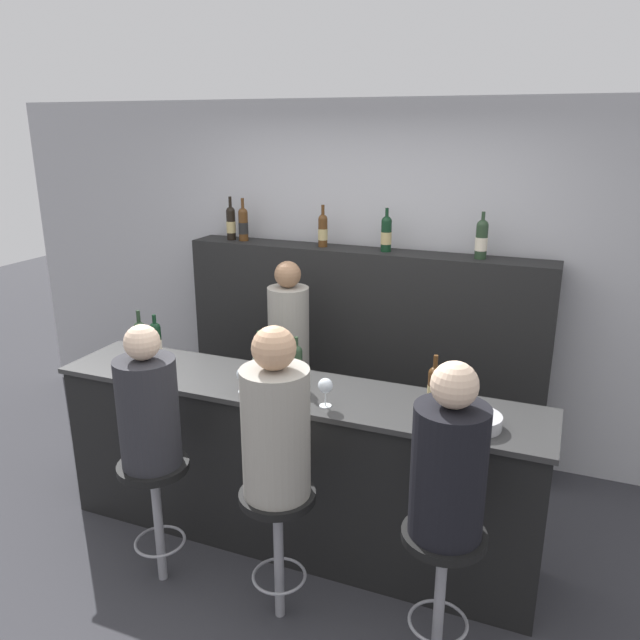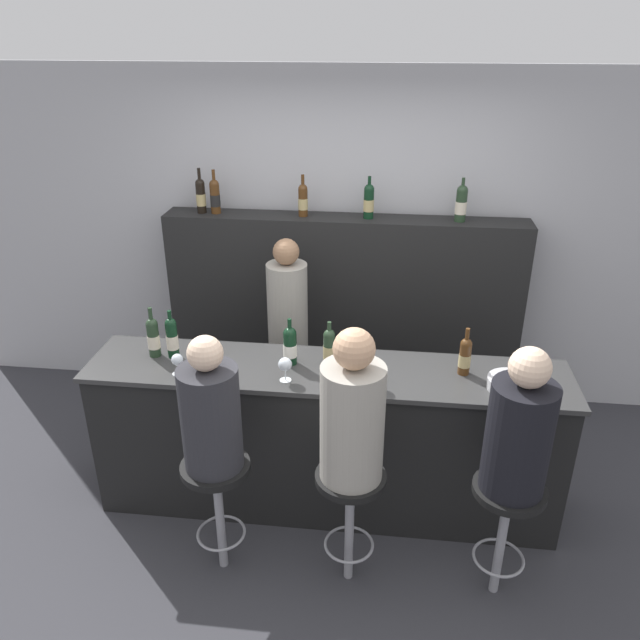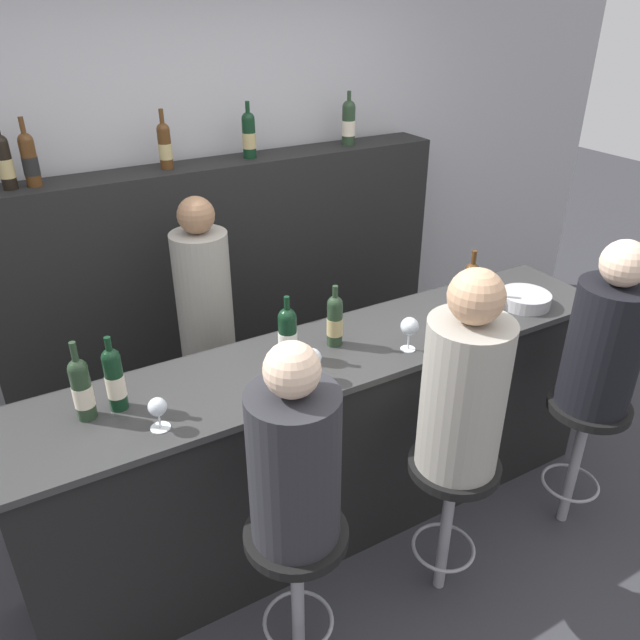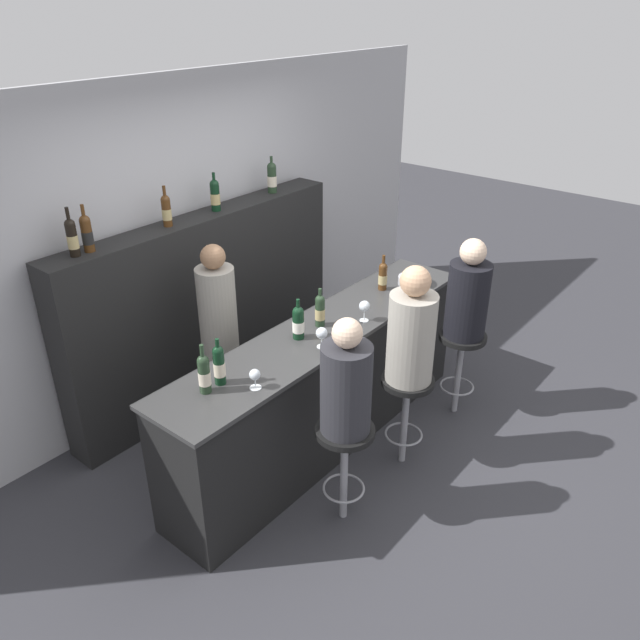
{
  "view_description": "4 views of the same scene",
  "coord_description": "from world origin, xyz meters",
  "px_view_note": "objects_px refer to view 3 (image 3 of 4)",
  "views": [
    {
      "loc": [
        1.37,
        -2.68,
        2.42
      ],
      "look_at": [
        0.15,
        0.33,
        1.4
      ],
      "focal_mm": 35.0,
      "sensor_mm": 36.0,
      "label": 1
    },
    {
      "loc": [
        0.34,
        -2.91,
        2.84
      ],
      "look_at": [
        -0.04,
        0.28,
        1.31
      ],
      "focal_mm": 35.0,
      "sensor_mm": 36.0,
      "label": 2
    },
    {
      "loc": [
        -1.25,
        -1.75,
        2.41
      ],
      "look_at": [
        -0.06,
        0.32,
        1.14
      ],
      "focal_mm": 35.0,
      "sensor_mm": 36.0,
      "label": 3
    },
    {
      "loc": [
        -3.01,
        -2.16,
        3.1
      ],
      "look_at": [
        -0.16,
        0.17,
        1.16
      ],
      "focal_mm": 35.0,
      "sensor_mm": 36.0,
      "label": 4
    }
  ],
  "objects_px": {
    "wine_bottle_counter_0": "(82,388)",
    "guest_seated_left": "(294,459)",
    "wine_bottle_backbar_1": "(29,159)",
    "guest_seated_right": "(606,338)",
    "wine_bottle_counter_3": "(335,320)",
    "bar_stool_right": "(583,430)",
    "wine_bottle_counter_1": "(115,378)",
    "wine_bottle_counter_2": "(288,333)",
    "wine_glass_0": "(158,408)",
    "metal_bowl": "(525,299)",
    "bar_stool_middle": "(451,491)",
    "bartender": "(209,350)",
    "wine_bottle_counter_4": "(471,284)",
    "bar_stool_left": "(297,562)",
    "wine_glass_2": "(410,327)",
    "wine_bottle_backbar_0": "(5,161)",
    "wine_bottle_backbar_4": "(349,122)",
    "guest_seated_middle": "(465,386)",
    "wine_glass_1": "(312,359)",
    "wine_bottle_backbar_2": "(165,145)",
    "wine_bottle_backbar_3": "(249,135)"
  },
  "relations": [
    {
      "from": "guest_seated_right",
      "to": "wine_bottle_counter_0",
      "type": "bearing_deg",
      "value": 162.75
    },
    {
      "from": "wine_bottle_backbar_0",
      "to": "guest_seated_left",
      "type": "xyz_separation_m",
      "value": [
        0.54,
        -1.83,
        -0.65
      ]
    },
    {
      "from": "wine_bottle_backbar_1",
      "to": "wine_glass_2",
      "type": "height_order",
      "value": "wine_bottle_backbar_1"
    },
    {
      "from": "bar_stool_middle",
      "to": "guest_seated_middle",
      "type": "height_order",
      "value": "guest_seated_middle"
    },
    {
      "from": "metal_bowl",
      "to": "bar_stool_right",
      "type": "height_order",
      "value": "metal_bowl"
    },
    {
      "from": "wine_bottle_backbar_1",
      "to": "bartender",
      "type": "height_order",
      "value": "wine_bottle_backbar_1"
    },
    {
      "from": "wine_bottle_counter_0",
      "to": "bar_stool_middle",
      "type": "bearing_deg",
      "value": -27.06
    },
    {
      "from": "wine_bottle_counter_0",
      "to": "wine_bottle_backbar_1",
      "type": "height_order",
      "value": "wine_bottle_backbar_1"
    },
    {
      "from": "wine_bottle_counter_0",
      "to": "wine_bottle_backbar_4",
      "type": "relative_size",
      "value": 1.03
    },
    {
      "from": "wine_bottle_backbar_1",
      "to": "metal_bowl",
      "type": "height_order",
      "value": "wine_bottle_backbar_1"
    },
    {
      "from": "wine_glass_2",
      "to": "metal_bowl",
      "type": "bearing_deg",
      "value": 4.4
    },
    {
      "from": "metal_bowl",
      "to": "wine_glass_0",
      "type": "bearing_deg",
      "value": -178.2
    },
    {
      "from": "wine_bottle_backbar_2",
      "to": "wine_glass_0",
      "type": "xyz_separation_m",
      "value": [
        -0.54,
        -1.39,
        -0.6
      ]
    },
    {
      "from": "wine_bottle_counter_1",
      "to": "wine_bottle_counter_4",
      "type": "distance_m",
      "value": 1.74
    },
    {
      "from": "wine_bottle_backbar_2",
      "to": "wine_bottle_backbar_3",
      "type": "height_order",
      "value": "same"
    },
    {
      "from": "wine_bottle_counter_3",
      "to": "wine_bottle_counter_1",
      "type": "bearing_deg",
      "value": 180.0
    },
    {
      "from": "wine_bottle_counter_2",
      "to": "bar_stool_left",
      "type": "height_order",
      "value": "wine_bottle_counter_2"
    },
    {
      "from": "wine_bottle_counter_2",
      "to": "metal_bowl",
      "type": "distance_m",
      "value": 1.27
    },
    {
      "from": "wine_bottle_backbar_2",
      "to": "wine_glass_2",
      "type": "bearing_deg",
      "value": -67.53
    },
    {
      "from": "wine_bottle_counter_1",
      "to": "metal_bowl",
      "type": "bearing_deg",
      "value": -4.1
    },
    {
      "from": "wine_bottle_counter_1",
      "to": "wine_bottle_counter_2",
      "type": "height_order",
      "value": "wine_bottle_counter_1"
    },
    {
      "from": "wine_bottle_counter_4",
      "to": "bar_stool_middle",
      "type": "xyz_separation_m",
      "value": [
        -0.6,
        -0.64,
        -0.55
      ]
    },
    {
      "from": "wine_bottle_counter_4",
      "to": "metal_bowl",
      "type": "xyz_separation_m",
      "value": [
        0.24,
        -0.14,
        -0.08
      ]
    },
    {
      "from": "guest_seated_right",
      "to": "wine_bottle_counter_1",
      "type": "bearing_deg",
      "value": 161.77
    },
    {
      "from": "wine_bottle_counter_4",
      "to": "guest_seated_right",
      "type": "xyz_separation_m",
      "value": [
        0.21,
        -0.64,
        -0.05
      ]
    },
    {
      "from": "wine_bottle_backbar_1",
      "to": "guest_seated_left",
      "type": "bearing_deg",
      "value": -76.7
    },
    {
      "from": "wine_bottle_backbar_4",
      "to": "bar_stool_middle",
      "type": "height_order",
      "value": "wine_bottle_backbar_4"
    },
    {
      "from": "bar_stool_right",
      "to": "bar_stool_middle",
      "type": "bearing_deg",
      "value": 180.0
    },
    {
      "from": "wine_bottle_backbar_0",
      "to": "bar_stool_left",
      "type": "xyz_separation_m",
      "value": [
        0.54,
        -1.83,
        -1.13
      ]
    },
    {
      "from": "wine_glass_0",
      "to": "metal_bowl",
      "type": "xyz_separation_m",
      "value": [
        1.88,
        0.06,
        -0.06
      ]
    },
    {
      "from": "bar_stool_middle",
      "to": "guest_seated_right",
      "type": "height_order",
      "value": "guest_seated_right"
    },
    {
      "from": "wine_bottle_counter_0",
      "to": "wine_bottle_counter_2",
      "type": "xyz_separation_m",
      "value": [
        0.84,
        -0.0,
        -0.01
      ]
    },
    {
      "from": "wine_glass_2",
      "to": "bar_stool_middle",
      "type": "distance_m",
      "value": 0.71
    },
    {
      "from": "wine_bottle_counter_0",
      "to": "guest_seated_left",
      "type": "relative_size",
      "value": 0.42
    },
    {
      "from": "bar_stool_left",
      "to": "bar_stool_middle",
      "type": "bearing_deg",
      "value": 0.0
    },
    {
      "from": "wine_glass_0",
      "to": "guest_seated_left",
      "type": "height_order",
      "value": "guest_seated_left"
    },
    {
      "from": "wine_glass_1",
      "to": "wine_glass_0",
      "type": "bearing_deg",
      "value": -180.0
    },
    {
      "from": "wine_bottle_backbar_0",
      "to": "guest_seated_right",
      "type": "height_order",
      "value": "wine_bottle_backbar_0"
    },
    {
      "from": "bar_stool_left",
      "to": "guest_seated_right",
      "type": "bearing_deg",
      "value": -0.0
    },
    {
      "from": "guest_seated_left",
      "to": "metal_bowl",
      "type": "bearing_deg",
      "value": 17.64
    },
    {
      "from": "bar_stool_left",
      "to": "guest_seated_middle",
      "type": "distance_m",
      "value": 0.89
    },
    {
      "from": "wine_bottle_counter_1",
      "to": "wine_bottle_backbar_0",
      "type": "bearing_deg",
      "value": 96.13
    },
    {
      "from": "wine_bottle_counter_3",
      "to": "wine_glass_1",
      "type": "height_order",
      "value": "wine_bottle_counter_3"
    },
    {
      "from": "wine_bottle_counter_1",
      "to": "wine_bottle_counter_2",
      "type": "bearing_deg",
      "value": 0.0
    },
    {
      "from": "wine_bottle_counter_3",
      "to": "bartender",
      "type": "bearing_deg",
      "value": 118.29
    },
    {
      "from": "bartender",
      "to": "wine_bottle_backbar_0",
      "type": "bearing_deg",
      "value": 144.11
    },
    {
      "from": "wine_bottle_counter_3",
      "to": "bar_stool_right",
      "type": "bearing_deg",
      "value": -32.89
    },
    {
      "from": "metal_bowl",
      "to": "guest_seated_right",
      "type": "height_order",
      "value": "guest_seated_right"
    },
    {
      "from": "wine_bottle_backbar_4",
      "to": "metal_bowl",
      "type": "xyz_separation_m",
      "value": [
        0.22,
        -1.33,
        -0.66
      ]
    },
    {
      "from": "wine_bottle_counter_1",
      "to": "wine_bottle_counter_3",
      "type": "distance_m",
      "value": 0.95
    }
  ]
}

